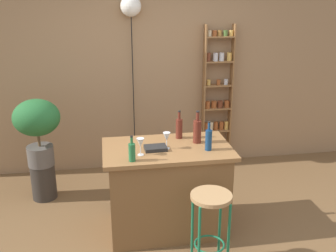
% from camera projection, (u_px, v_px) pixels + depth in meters
% --- Properties ---
extents(ground, '(12.00, 12.00, 0.00)m').
position_uv_depth(ground, '(172.00, 244.00, 3.83)').
color(ground, brown).
extents(back_wall, '(6.40, 0.10, 2.80)m').
position_uv_depth(back_wall, '(147.00, 66.00, 5.19)').
color(back_wall, '#997551').
rests_on(back_wall, ground).
extents(kitchen_counter, '(1.24, 0.75, 0.90)m').
position_uv_depth(kitchen_counter, '(167.00, 188.00, 3.96)').
color(kitchen_counter, brown).
rests_on(kitchen_counter, ground).
extents(bar_stool, '(0.35, 0.35, 0.72)m').
position_uv_depth(bar_stool, '(211.00, 214.00, 3.35)').
color(bar_stool, '#196642').
rests_on(bar_stool, ground).
extents(spice_shelf, '(0.40, 0.12, 1.93)m').
position_uv_depth(spice_shelf, '(217.00, 96.00, 5.35)').
color(spice_shelf, olive).
rests_on(spice_shelf, ground).
extents(plant_stool, '(0.28, 0.28, 0.43)m').
position_uv_depth(plant_stool, '(44.00, 181.00, 4.63)').
color(plant_stool, '#2D2823').
rests_on(plant_stool, ground).
extents(potted_plant, '(0.52, 0.47, 0.78)m').
position_uv_depth(potted_plant, '(37.00, 124.00, 4.40)').
color(potted_plant, '#514C47').
rests_on(potted_plant, plant_stool).
extents(bottle_vinegar, '(0.06, 0.06, 0.24)m').
position_uv_depth(bottle_vinegar, '(132.00, 152.00, 3.48)').
color(bottle_vinegar, '#236638').
rests_on(bottle_vinegar, kitchen_counter).
extents(bottle_soda_blue, '(0.06, 0.06, 0.29)m').
position_uv_depth(bottle_soda_blue, '(209.00, 139.00, 3.72)').
color(bottle_soda_blue, navy).
rests_on(bottle_soda_blue, kitchen_counter).
extents(bottle_olive_oil, '(0.08, 0.08, 0.33)m').
position_uv_depth(bottle_olive_oil, '(197.00, 131.00, 3.90)').
color(bottle_olive_oil, '#5B2319').
rests_on(bottle_olive_oil, kitchen_counter).
extents(bottle_spirits_clear, '(0.07, 0.07, 0.29)m').
position_uv_depth(bottle_spirits_clear, '(179.00, 128.00, 4.02)').
color(bottle_spirits_clear, '#5B2319').
rests_on(bottle_spirits_clear, kitchen_counter).
extents(wine_glass_left, '(0.07, 0.07, 0.16)m').
position_uv_depth(wine_glass_left, '(167.00, 137.00, 3.75)').
color(wine_glass_left, silver).
rests_on(wine_glass_left, kitchen_counter).
extents(wine_glass_center, '(0.07, 0.07, 0.16)m').
position_uv_depth(wine_glass_center, '(140.00, 143.00, 3.60)').
color(wine_glass_center, silver).
rests_on(wine_glass_center, kitchen_counter).
extents(cookbook, '(0.22, 0.16, 0.03)m').
position_uv_depth(cookbook, '(155.00, 148.00, 3.75)').
color(cookbook, black).
rests_on(cookbook, kitchen_counter).
extents(pendant_globe_light, '(0.26, 0.26, 2.29)m').
position_uv_depth(pendant_globe_light, '(131.00, 8.00, 4.82)').
color(pendant_globe_light, black).
rests_on(pendant_globe_light, ground).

